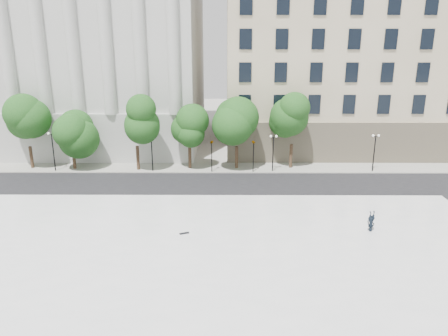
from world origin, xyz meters
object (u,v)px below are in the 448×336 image
at_px(skateboard, 184,233).
at_px(person_lying, 370,228).
at_px(traffic_light_west, 212,141).
at_px(traffic_light_east, 254,141).

bearing_deg(skateboard, person_lying, -19.86).
height_order(traffic_light_west, person_lying, traffic_light_west).
bearing_deg(skateboard, traffic_light_west, 62.59).
relative_size(traffic_light_east, person_lying, 2.59).
relative_size(traffic_light_west, skateboard, 5.64).
bearing_deg(traffic_light_west, person_lying, -51.63).
bearing_deg(traffic_light_east, traffic_light_west, -180.00).
height_order(traffic_light_west, traffic_light_east, traffic_light_east).
xyz_separation_m(person_lying, skateboard, (-14.19, -0.55, -0.18)).
distance_m(traffic_light_west, traffic_light_east, 4.61).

